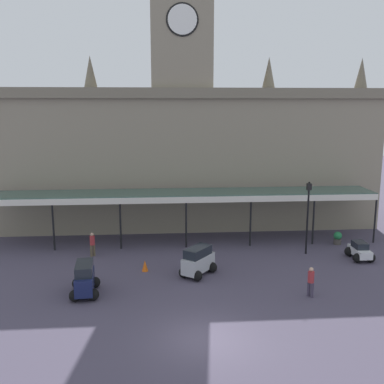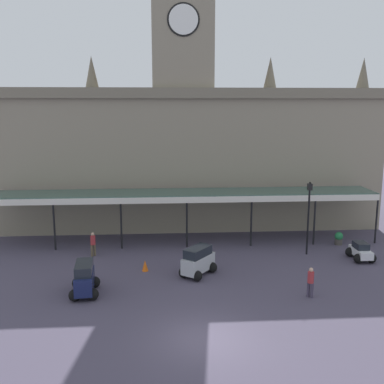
{
  "view_description": "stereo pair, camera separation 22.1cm",
  "coord_description": "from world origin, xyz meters",
  "px_view_note": "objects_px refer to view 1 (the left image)",
  "views": [
    {
      "loc": [
        -1.97,
        -18.22,
        10.24
      ],
      "look_at": [
        0.0,
        7.64,
        5.19
      ],
      "focal_mm": 41.96,
      "sensor_mm": 36.0,
      "label": 1
    },
    {
      "loc": [
        -1.75,
        -18.24,
        10.24
      ],
      "look_at": [
        0.0,
        7.64,
        5.19
      ],
      "focal_mm": 41.96,
      "sensor_mm": 36.0,
      "label": 2
    }
  ],
  "objects_px": {
    "planter_forecourt_centre": "(338,238)",
    "car_white_sedan": "(360,252)",
    "car_navy_van": "(85,280)",
    "traffic_cone": "(145,266)",
    "victorian_lamppost": "(308,210)",
    "pedestrian_beside_cars": "(92,244)",
    "car_silver_van": "(198,262)",
    "pedestrian_crossing_forecourt": "(311,281)"
  },
  "relations": [
    {
      "from": "car_white_sedan",
      "to": "pedestrian_beside_cars",
      "type": "relative_size",
      "value": 1.23
    },
    {
      "from": "car_white_sedan",
      "to": "planter_forecourt_centre",
      "type": "xyz_separation_m",
      "value": [
        -0.19,
        3.31,
        -0.01
      ]
    },
    {
      "from": "car_silver_van",
      "to": "planter_forecourt_centre",
      "type": "bearing_deg",
      "value": 26.04
    },
    {
      "from": "car_silver_van",
      "to": "victorian_lamppost",
      "type": "bearing_deg",
      "value": 23.16
    },
    {
      "from": "pedestrian_beside_cars",
      "to": "victorian_lamppost",
      "type": "bearing_deg",
      "value": -2.41
    },
    {
      "from": "pedestrian_beside_cars",
      "to": "pedestrian_crossing_forecourt",
      "type": "bearing_deg",
      "value": -30.88
    },
    {
      "from": "victorian_lamppost",
      "to": "car_navy_van",
      "type": "bearing_deg",
      "value": -158.15
    },
    {
      "from": "car_white_sedan",
      "to": "car_navy_van",
      "type": "bearing_deg",
      "value": -165.92
    },
    {
      "from": "pedestrian_crossing_forecourt",
      "to": "victorian_lamppost",
      "type": "height_order",
      "value": "victorian_lamppost"
    },
    {
      "from": "pedestrian_beside_cars",
      "to": "car_white_sedan",
      "type": "bearing_deg",
      "value": -6.18
    },
    {
      "from": "traffic_cone",
      "to": "victorian_lamppost",
      "type": "bearing_deg",
      "value": 12.49
    },
    {
      "from": "car_white_sedan",
      "to": "car_navy_van",
      "type": "height_order",
      "value": "car_navy_van"
    },
    {
      "from": "car_silver_van",
      "to": "traffic_cone",
      "type": "bearing_deg",
      "value": 164.58
    },
    {
      "from": "car_white_sedan",
      "to": "pedestrian_crossing_forecourt",
      "type": "xyz_separation_m",
      "value": [
        -5.34,
        -5.65,
        0.41
      ]
    },
    {
      "from": "victorian_lamppost",
      "to": "pedestrian_beside_cars",
      "type": "bearing_deg",
      "value": 177.59
    },
    {
      "from": "pedestrian_crossing_forecourt",
      "to": "traffic_cone",
      "type": "xyz_separation_m",
      "value": [
        -9.05,
        4.51,
        -0.56
      ]
    },
    {
      "from": "car_navy_van",
      "to": "planter_forecourt_centre",
      "type": "relative_size",
      "value": 2.58
    },
    {
      "from": "pedestrian_beside_cars",
      "to": "traffic_cone",
      "type": "bearing_deg",
      "value": -40.19
    },
    {
      "from": "car_navy_van",
      "to": "planter_forecourt_centre",
      "type": "xyz_separation_m",
      "value": [
        17.38,
        7.72,
        -0.32
      ]
    },
    {
      "from": "traffic_cone",
      "to": "car_silver_van",
      "type": "bearing_deg",
      "value": -15.42
    },
    {
      "from": "traffic_cone",
      "to": "planter_forecourt_centre",
      "type": "bearing_deg",
      "value": 17.38
    },
    {
      "from": "car_white_sedan",
      "to": "car_silver_van",
      "type": "xyz_separation_m",
      "value": [
        -11.13,
        -2.03,
        0.3
      ]
    },
    {
      "from": "car_white_sedan",
      "to": "traffic_cone",
      "type": "bearing_deg",
      "value": -175.5
    },
    {
      "from": "car_navy_van",
      "to": "car_white_sedan",
      "type": "bearing_deg",
      "value": 14.08
    },
    {
      "from": "car_white_sedan",
      "to": "victorian_lamppost",
      "type": "distance_m",
      "value": 4.42
    },
    {
      "from": "car_navy_van",
      "to": "traffic_cone",
      "type": "distance_m",
      "value": 4.59
    },
    {
      "from": "pedestrian_crossing_forecourt",
      "to": "planter_forecourt_centre",
      "type": "height_order",
      "value": "pedestrian_crossing_forecourt"
    },
    {
      "from": "planter_forecourt_centre",
      "to": "car_white_sedan",
      "type": "bearing_deg",
      "value": -86.7
    },
    {
      "from": "car_silver_van",
      "to": "pedestrian_crossing_forecourt",
      "type": "distance_m",
      "value": 6.83
    },
    {
      "from": "pedestrian_beside_cars",
      "to": "victorian_lamppost",
      "type": "height_order",
      "value": "victorian_lamppost"
    },
    {
      "from": "car_silver_van",
      "to": "car_navy_van",
      "type": "relative_size",
      "value": 1.04
    },
    {
      "from": "car_silver_van",
      "to": "pedestrian_beside_cars",
      "type": "bearing_deg",
      "value": 150.04
    },
    {
      "from": "planter_forecourt_centre",
      "to": "pedestrian_beside_cars",
      "type": "bearing_deg",
      "value": -175.65
    },
    {
      "from": "car_white_sedan",
      "to": "planter_forecourt_centre",
      "type": "distance_m",
      "value": 3.32
    },
    {
      "from": "car_white_sedan",
      "to": "pedestrian_beside_cars",
      "type": "distance_m",
      "value": 18.16
    },
    {
      "from": "car_white_sedan",
      "to": "pedestrian_crossing_forecourt",
      "type": "height_order",
      "value": "pedestrian_crossing_forecourt"
    },
    {
      "from": "car_navy_van",
      "to": "pedestrian_beside_cars",
      "type": "xyz_separation_m",
      "value": [
        -0.47,
        6.36,
        0.1
      ]
    },
    {
      "from": "traffic_cone",
      "to": "planter_forecourt_centre",
      "type": "xyz_separation_m",
      "value": [
        14.2,
        4.45,
        0.14
      ]
    },
    {
      "from": "car_navy_van",
      "to": "planter_forecourt_centre",
      "type": "bearing_deg",
      "value": 23.95
    },
    {
      "from": "car_navy_van",
      "to": "pedestrian_crossing_forecourt",
      "type": "bearing_deg",
      "value": -5.78
    },
    {
      "from": "car_white_sedan",
      "to": "traffic_cone",
      "type": "distance_m",
      "value": 14.44
    },
    {
      "from": "car_white_sedan",
      "to": "traffic_cone",
      "type": "height_order",
      "value": "car_white_sedan"
    }
  ]
}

